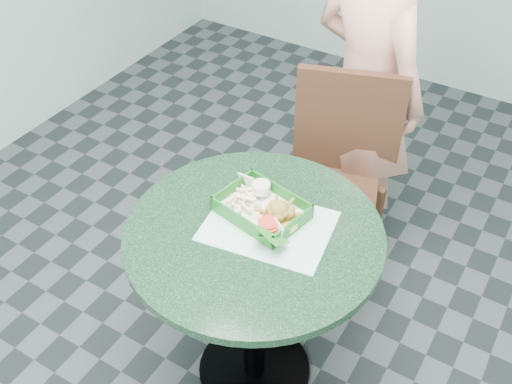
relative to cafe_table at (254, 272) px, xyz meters
The scene contains 10 objects.
floor 0.58m from the cafe_table, ahead, with size 4.00×5.00×0.02m, color #303335.
cafe_table is the anchor object (origin of this frame).
dining_chair 0.69m from the cafe_table, 92.88° to the left, with size 0.44×0.44×0.93m.
diner_person 0.97m from the cafe_table, 92.09° to the left, with size 0.58×0.38×1.59m, color #E09481.
placemat 0.18m from the cafe_table, 56.23° to the left, with size 0.39×0.29×0.00m, color #AEE2D0.
food_basket 0.20m from the cafe_table, 103.17° to the left, with size 0.27×0.19×0.05m.
crab_sandwich 0.24m from the cafe_table, 55.22° to the left, with size 0.13×0.13×0.07m.
fries_pile 0.24m from the cafe_table, 136.55° to the left, with size 0.10×0.11×0.04m, color #FCE2A9, non-canonical shape.
sauce_ramekin 0.27m from the cafe_table, 118.32° to the left, with size 0.06×0.06×0.03m.
garnish_cup 0.22m from the cafe_table, ahead, with size 0.11×0.11×0.04m.
Camera 1 is at (0.69, -1.13, 2.07)m, focal length 42.00 mm.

